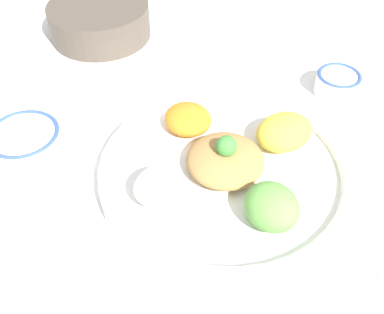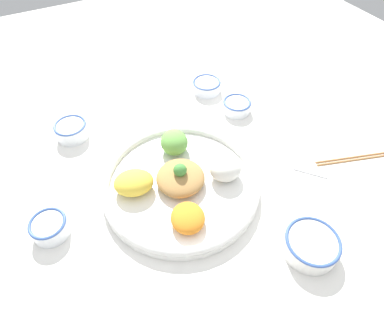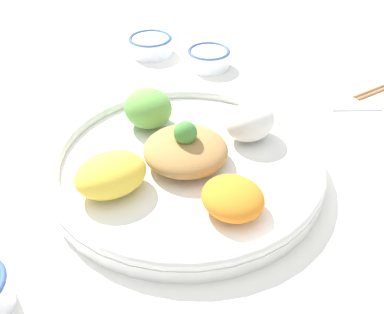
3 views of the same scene
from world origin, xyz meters
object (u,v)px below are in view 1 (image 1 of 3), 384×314
Objects in this scene: rice_bowl_blue at (338,83)px; side_serving_bowl at (99,18)px; serving_spoon_main at (32,270)px; sauce_bowl_dark at (25,141)px; salad_platter at (226,168)px.

rice_bowl_blue is 0.53m from side_serving_bowl.
side_serving_bowl is 1.94× the size of serving_spoon_main.
sauce_bowl_dark is at bearing 148.25° from rice_bowl_blue.
salad_platter is at bearing -58.26° from sauce_bowl_dark.
salad_platter reaches higher than sauce_bowl_dark.
salad_platter is 0.50m from side_serving_bowl.
sauce_bowl_dark is at bearing 121.74° from salad_platter.
rice_bowl_blue reaches higher than serving_spoon_main.
sauce_bowl_dark is 1.04× the size of serving_spoon_main.
rice_bowl_blue is 0.63m from serving_spoon_main.
rice_bowl_blue is (0.31, -0.02, -0.00)m from salad_platter.
rice_bowl_blue is at bearing -141.54° from serving_spoon_main.
sauce_bowl_dark reaches higher than serving_spoon_main.
sauce_bowl_dark is 0.23m from serving_spoon_main.
salad_platter is 1.78× the size of side_serving_bowl.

